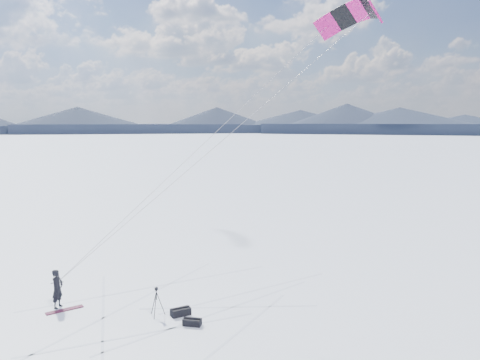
{
  "coord_description": "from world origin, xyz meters",
  "views": [
    {
      "loc": [
        2.63,
        -19.72,
        8.53
      ],
      "look_at": [
        5.03,
        3.6,
        5.55
      ],
      "focal_mm": 35.0,
      "sensor_mm": 36.0,
      "label": 1
    }
  ],
  "objects": [
    {
      "name": "gear_bag_a",
      "position": [
        2.04,
        0.13,
        0.17
      ],
      "size": [
        0.95,
        0.72,
        0.39
      ],
      "rotation": [
        0.0,
        0.0,
        0.41
      ],
      "color": "black",
      "rests_on": "ground"
    },
    {
      "name": "snowboard",
      "position": [
        -3.21,
        1.23,
        0.02
      ],
      "size": [
        1.57,
        1.08,
        0.04
      ],
      "primitive_type": "cube",
      "rotation": [
        0.0,
        0.0,
        0.52
      ],
      "color": "maroon",
      "rests_on": "ground"
    },
    {
      "name": "snow_tracks",
      "position": [
        -0.41,
        -0.64,
        0.0
      ],
      "size": [
        17.62,
        14.39,
        0.01
      ],
      "color": "silver",
      "rests_on": "ground"
    },
    {
      "name": "tripod",
      "position": [
        1.0,
        0.2,
        0.84
      ],
      "size": [
        0.65,
        0.65,
        1.3
      ],
      "rotation": [
        0.0,
        0.0,
        0.26
      ],
      "color": "black",
      "rests_on": "ground"
    },
    {
      "name": "ground",
      "position": [
        0.0,
        0.0,
        0.0
      ],
      "size": [
        1800.0,
        1800.0,
        0.0
      ],
      "primitive_type": "plane",
      "color": "white"
    },
    {
      "name": "power_kite",
      "position": [
        11.2,
        5.48,
        14.04
      ],
      "size": [
        16.09,
        6.61,
        13.77
      ],
      "color": "#CC1072",
      "rests_on": "ground"
    },
    {
      "name": "gear_bag_b",
      "position": [
        2.54,
        -0.93,
        0.15
      ],
      "size": [
        0.84,
        0.58,
        0.35
      ],
      "rotation": [
        0.0,
        0.0,
        -0.3
      ],
      "color": "black",
      "rests_on": "ground"
    },
    {
      "name": "snowkiter",
      "position": [
        -3.58,
        1.6,
        0.0
      ],
      "size": [
        0.62,
        0.76,
        1.79
      ],
      "primitive_type": "imported",
      "rotation": [
        0.0,
        0.0,
        1.23
      ],
      "color": "black",
      "rests_on": "ground"
    },
    {
      "name": "horizon_hills",
      "position": [
        -0.0,
        0.0,
        3.33
      ],
      "size": [
        704.0,
        705.94,
        8.36
      ],
      "color": "#1D223A",
      "rests_on": "ground"
    }
  ]
}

